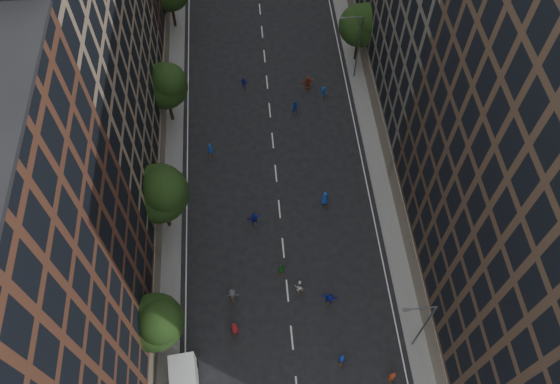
% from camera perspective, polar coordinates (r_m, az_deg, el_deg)
% --- Properties ---
extents(ground, '(240.00, 240.00, 0.00)m').
position_cam_1_polar(ground, '(63.82, -1.05, 8.21)').
color(ground, black).
rests_on(ground, ground).
extents(sidewalk_left, '(4.00, 105.00, 0.15)m').
position_cam_1_polar(sidewalk_left, '(69.56, -11.65, 12.10)').
color(sidewalk_left, slate).
rests_on(sidewalk_left, ground).
extents(sidewalk_right, '(4.00, 105.00, 0.15)m').
position_cam_1_polar(sidewalk_right, '(70.37, 8.55, 13.37)').
color(sidewalk_right, slate).
rests_on(sidewalk_right, ground).
extents(bldg_left_b, '(14.00, 26.00, 34.00)m').
position_cam_1_polar(bldg_left_b, '(51.05, -23.46, 14.60)').
color(bldg_left_b, '#897159').
rests_on(bldg_left_b, ground).
extents(tree_left_1, '(4.80, 4.80, 8.21)m').
position_cam_1_polar(tree_left_1, '(46.12, -12.80, -13.13)').
color(tree_left_1, black).
rests_on(tree_left_1, ground).
extents(tree_left_2, '(5.60, 5.60, 9.45)m').
position_cam_1_polar(tree_left_2, '(50.82, -12.41, -0.03)').
color(tree_left_2, black).
rests_on(tree_left_2, ground).
extents(tree_left_3, '(5.00, 5.00, 8.58)m').
position_cam_1_polar(tree_left_3, '(60.04, -11.86, 10.93)').
color(tree_left_3, black).
rests_on(tree_left_3, ground).
extents(tree_right_a, '(5.00, 5.00, 8.39)m').
position_cam_1_polar(tree_right_a, '(66.85, 8.58, 17.00)').
color(tree_right_a, black).
rests_on(tree_right_a, ground).
extents(streetlamp_near, '(2.64, 0.22, 9.06)m').
position_cam_1_polar(streetlamp_near, '(46.82, 14.65, -13.26)').
color(streetlamp_near, '#595B60').
rests_on(streetlamp_near, ground).
extents(streetlamp_far, '(2.64, 0.22, 9.06)m').
position_cam_1_polar(streetlamp_far, '(64.84, 8.04, 15.05)').
color(streetlamp_far, '#595B60').
rests_on(streetlamp_far, ground).
extents(skater_1, '(0.68, 0.52, 1.66)m').
position_cam_1_polar(skater_1, '(49.34, 6.47, -16.95)').
color(skater_1, '#1330A1').
rests_on(skater_1, ground).
extents(skater_5, '(1.51, 0.85, 1.56)m').
position_cam_1_polar(skater_5, '(51.10, 5.17, -11.02)').
color(skater_5, '#1622B8').
rests_on(skater_5, ground).
extents(skater_6, '(0.95, 0.77, 1.68)m').
position_cam_1_polar(skater_6, '(50.02, -4.77, -14.01)').
color(skater_6, maroon).
rests_on(skater_6, ground).
extents(skater_7, '(0.75, 0.54, 1.90)m').
position_cam_1_polar(skater_7, '(49.46, 11.64, -18.38)').
color(skater_7, '#963619').
rests_on(skater_7, ground).
extents(skater_8, '(0.91, 0.72, 1.79)m').
position_cam_1_polar(skater_8, '(51.28, 2.02, -9.80)').
color(skater_8, beige).
rests_on(skater_8, ground).
extents(skater_9, '(1.16, 0.68, 1.78)m').
position_cam_1_polar(skater_9, '(51.10, -4.97, -10.67)').
color(skater_9, '#404045').
rests_on(skater_9, ground).
extents(skater_10, '(0.96, 0.46, 1.58)m').
position_cam_1_polar(skater_10, '(52.03, 0.14, -8.13)').
color(skater_10, '#227122').
rests_on(skater_10, ground).
extents(skater_11, '(1.52, 0.84, 1.56)m').
position_cam_1_polar(skater_11, '(54.69, -2.70, -2.81)').
color(skater_11, '#151DAE').
rests_on(skater_11, ground).
extents(skater_12, '(1.02, 0.79, 1.86)m').
position_cam_1_polar(skater_12, '(55.89, 4.72, -0.67)').
color(skater_12, '#133A9B').
rests_on(skater_12, ground).
extents(skater_13, '(0.79, 0.67, 1.85)m').
position_cam_1_polar(skater_13, '(59.79, -7.29, 4.43)').
color(skater_13, '#1644B7').
rests_on(skater_13, ground).
extents(skater_14, '(0.99, 0.87, 1.74)m').
position_cam_1_polar(skater_14, '(63.30, 1.56, 8.86)').
color(skater_14, '#13379F').
rests_on(skater_14, ground).
extents(skater_15, '(1.11, 0.85, 1.52)m').
position_cam_1_polar(skater_15, '(65.19, 4.56, 10.35)').
color(skater_15, navy).
rests_on(skater_15, ground).
extents(skater_16, '(0.97, 0.67, 1.53)m').
position_cam_1_polar(skater_16, '(66.14, -3.79, 11.28)').
color(skater_16, '#152BB2').
rests_on(skater_16, ground).
extents(skater_17, '(1.73, 0.99, 1.78)m').
position_cam_1_polar(skater_17, '(65.93, 2.93, 11.31)').
color(skater_17, '#AD3D1C').
rests_on(skater_17, ground).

